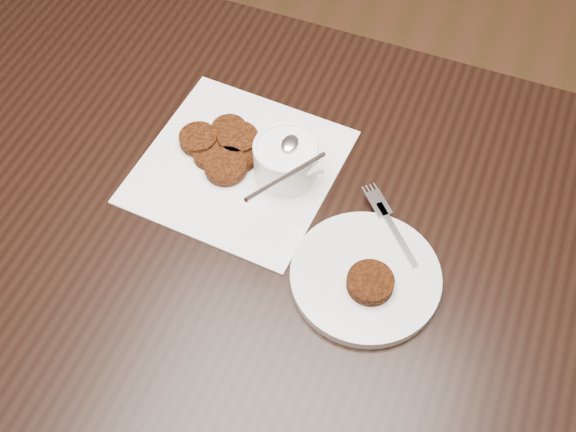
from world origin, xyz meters
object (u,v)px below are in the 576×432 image
at_px(plate_with_patty, 366,274).
at_px(table, 235,313).
at_px(napkin, 239,166).
at_px(sauce_ramekin, 286,146).

bearing_deg(plate_with_patty, table, 170.46).
height_order(napkin, sauce_ramekin, sauce_ramekin).
relative_size(table, plate_with_patty, 6.37).
height_order(table, napkin, napkin).
height_order(sauce_ramekin, plate_with_patty, sauce_ramekin).
height_order(table, sauce_ramekin, sauce_ramekin).
distance_m(table, plate_with_patty, 0.47).
distance_m(napkin, sauce_ramekin, 0.10).
height_order(napkin, plate_with_patty, plate_with_patty).
bearing_deg(napkin, sauce_ramekin, 9.51).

